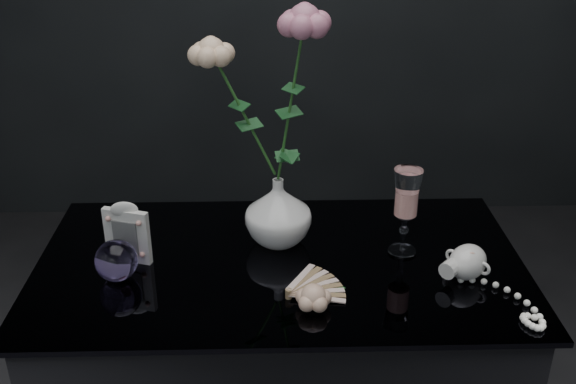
{
  "coord_description": "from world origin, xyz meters",
  "views": [
    {
      "loc": [
        -0.02,
        -1.19,
        1.54
      ],
      "look_at": [
        0.02,
        0.06,
        0.92
      ],
      "focal_mm": 42.0,
      "sensor_mm": 36.0,
      "label": 1
    }
  ],
  "objects_px": {
    "vase": "(278,211)",
    "picture_frame": "(127,232)",
    "wine_glass": "(405,212)",
    "paperweight": "(116,261)",
    "loose_rose": "(313,297)",
    "pearl_jar": "(468,261)"
  },
  "relations": [
    {
      "from": "paperweight",
      "to": "loose_rose",
      "type": "bearing_deg",
      "value": -15.96
    },
    {
      "from": "vase",
      "to": "paperweight",
      "type": "relative_size",
      "value": 1.77
    },
    {
      "from": "wine_glass",
      "to": "picture_frame",
      "type": "xyz_separation_m",
      "value": [
        -0.6,
        -0.02,
        -0.03
      ]
    },
    {
      "from": "picture_frame",
      "to": "pearl_jar",
      "type": "xyz_separation_m",
      "value": [
        0.71,
        -0.08,
        -0.03
      ]
    },
    {
      "from": "vase",
      "to": "pearl_jar",
      "type": "height_order",
      "value": "vase"
    },
    {
      "from": "vase",
      "to": "picture_frame",
      "type": "distance_m",
      "value": 0.33
    },
    {
      "from": "vase",
      "to": "picture_frame",
      "type": "xyz_separation_m",
      "value": [
        -0.32,
        -0.07,
        -0.01
      ]
    },
    {
      "from": "wine_glass",
      "to": "picture_frame",
      "type": "relative_size",
      "value": 1.4
    },
    {
      "from": "wine_glass",
      "to": "loose_rose",
      "type": "bearing_deg",
      "value": -135.74
    },
    {
      "from": "wine_glass",
      "to": "loose_rose",
      "type": "height_order",
      "value": "wine_glass"
    },
    {
      "from": "vase",
      "to": "wine_glass",
      "type": "bearing_deg",
      "value": -10.89
    },
    {
      "from": "wine_glass",
      "to": "paperweight",
      "type": "height_order",
      "value": "wine_glass"
    },
    {
      "from": "picture_frame",
      "to": "loose_rose",
      "type": "relative_size",
      "value": 0.92
    },
    {
      "from": "wine_glass",
      "to": "pearl_jar",
      "type": "bearing_deg",
      "value": -40.77
    },
    {
      "from": "vase",
      "to": "loose_rose",
      "type": "relative_size",
      "value": 1.01
    },
    {
      "from": "wine_glass",
      "to": "paperweight",
      "type": "bearing_deg",
      "value": -171.53
    },
    {
      "from": "vase",
      "to": "wine_glass",
      "type": "distance_m",
      "value": 0.28
    },
    {
      "from": "picture_frame",
      "to": "pearl_jar",
      "type": "relative_size",
      "value": 0.54
    },
    {
      "from": "wine_glass",
      "to": "picture_frame",
      "type": "bearing_deg",
      "value": -178.21
    },
    {
      "from": "wine_glass",
      "to": "pearl_jar",
      "type": "xyz_separation_m",
      "value": [
        0.12,
        -0.1,
        -0.06
      ]
    },
    {
      "from": "paperweight",
      "to": "pearl_jar",
      "type": "distance_m",
      "value": 0.72
    },
    {
      "from": "vase",
      "to": "wine_glass",
      "type": "relative_size",
      "value": 0.78
    }
  ]
}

